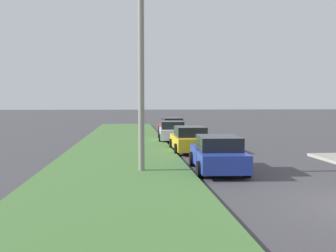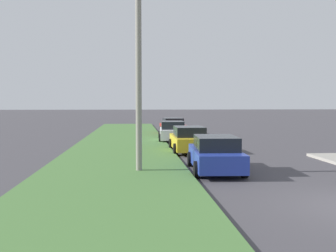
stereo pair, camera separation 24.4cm
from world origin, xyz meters
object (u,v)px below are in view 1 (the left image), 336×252
at_px(parked_car_white, 172,131).
at_px(parked_car_red, 172,126).
at_px(parked_car_blue, 218,154).
at_px(streetlight, 150,63).
at_px(parked_car_yellow, 190,140).

bearing_deg(parked_car_white, parked_car_red, -2.75).
height_order(parked_car_blue, streetlight, streetlight).
bearing_deg(parked_car_blue, parked_car_white, 5.31).
height_order(parked_car_yellow, streetlight, streetlight).
bearing_deg(parked_car_red, parked_car_blue, 176.62).
distance_m(parked_car_white, streetlight, 13.48).
xyz_separation_m(parked_car_yellow, streetlight, (-6.38, 2.56, 3.67)).
relative_size(parked_car_yellow, parked_car_red, 0.98).
bearing_deg(parked_car_white, parked_car_blue, -174.62).
bearing_deg(parked_car_yellow, streetlight, 158.20).
relative_size(parked_car_red, streetlight, 0.59).
height_order(parked_car_blue, parked_car_yellow, same).
xyz_separation_m(parked_car_blue, parked_car_white, (12.72, 0.52, 0.00)).
height_order(parked_car_blue, parked_car_white, same).
bearing_deg(streetlight, parked_car_blue, -89.00).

